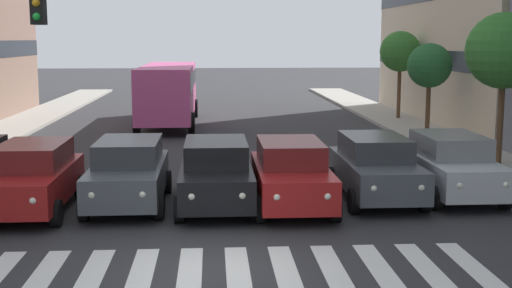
% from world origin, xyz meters
% --- Properties ---
extents(ground_plane, '(180.00, 180.00, 0.00)m').
position_xyz_m(ground_plane, '(0.00, 0.00, 0.00)').
color(ground_plane, '#2D2D30').
extents(crosswalk_markings, '(10.35, 2.80, 0.01)m').
position_xyz_m(crosswalk_markings, '(-0.00, 0.00, 0.00)').
color(crosswalk_markings, silver).
rests_on(crosswalk_markings, ground_plane).
extents(car_0, '(2.02, 4.44, 1.72)m').
position_xyz_m(car_0, '(-6.55, -5.70, 0.89)').
color(car_0, '#B2B7BC').
rests_on(car_0, ground_plane).
extents(car_1, '(2.02, 4.44, 1.72)m').
position_xyz_m(car_1, '(-4.40, -5.51, 0.89)').
color(car_1, '#474C51').
rests_on(car_1, ground_plane).
extents(car_2, '(2.02, 4.44, 1.72)m').
position_xyz_m(car_2, '(-2.01, -4.76, 0.89)').
color(car_2, maroon).
rests_on(car_2, ground_plane).
extents(car_3, '(2.02, 4.44, 1.72)m').
position_xyz_m(car_3, '(-0.09, -4.94, 0.89)').
color(car_3, black).
rests_on(car_3, ground_plane).
extents(car_4, '(2.02, 4.44, 1.72)m').
position_xyz_m(car_4, '(2.19, -5.23, 0.89)').
color(car_4, '#474C51').
rests_on(car_4, ground_plane).
extents(car_5, '(2.02, 4.44, 1.72)m').
position_xyz_m(car_5, '(4.54, -4.78, 0.89)').
color(car_5, maroon).
rests_on(car_5, ground_plane).
extents(bus_behind_traffic, '(2.78, 10.50, 3.00)m').
position_xyz_m(bus_behind_traffic, '(2.19, -22.35, 1.86)').
color(bus_behind_traffic, '#DB5193').
rests_on(bus_behind_traffic, ground_plane).
extents(street_tree_1, '(2.52, 2.52, 5.05)m').
position_xyz_m(street_tree_1, '(-9.58, -9.56, 3.92)').
color(street_tree_1, '#513823').
rests_on(street_tree_1, sidewalk_left).
extents(street_tree_2, '(1.93, 1.93, 4.00)m').
position_xyz_m(street_tree_2, '(-9.42, -16.68, 3.16)').
color(street_tree_2, '#513823').
rests_on(street_tree_2, sidewalk_left).
extents(street_tree_3, '(2.13, 2.13, 4.58)m').
position_xyz_m(street_tree_3, '(-9.91, -23.12, 3.64)').
color(street_tree_3, '#513823').
rests_on(street_tree_3, sidewalk_left).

